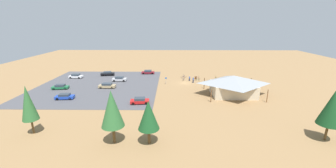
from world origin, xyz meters
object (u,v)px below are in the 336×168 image
object	(u,v)px
pine_center	(148,115)
bicycle_red_near_sign	(198,77)
bike_pavilion	(233,84)
visitor_near_lot	(190,78)
bicycle_white_edge_south	(219,79)
car_maroon_inner_stall	(148,72)
pine_mideast	(28,103)
visitor_crossing_yard	(193,80)
car_white_end_stall	(76,76)
bicycle_yellow_yard_right	(216,78)
trash_bin	(196,78)
bicycle_silver_by_bin	(184,76)
car_green_aisle_side	(60,87)
pine_far_east	(112,109)
bicycle_teal_trailside	(230,81)
bicycle_green_lone_east	(197,80)
pine_far_west	(332,108)
car_red_second_row	(140,101)
car_blue_front_row	(65,96)
lot_sign	(166,80)
bicycle_purple_mid_cluster	(183,77)
car_silver_mid_lot	(119,79)
bicycle_blue_lone_west	(184,79)
car_tan_back_corner	(107,86)
car_black_far_end	(108,74)

from	to	relation	value
pine_center	bicycle_red_near_sign	distance (m)	40.92
bike_pavilion	visitor_near_lot	distance (m)	16.70
bicycle_white_edge_south	car_maroon_inner_stall	bearing A→B (deg)	-20.41
pine_mideast	visitor_crossing_yard	bearing A→B (deg)	-133.64
pine_center	car_white_end_stall	xyz separation A→B (m)	(28.18, -38.76, -3.93)
bicycle_yellow_yard_right	car_white_end_stall	world-z (taller)	car_white_end_stall
trash_bin	visitor_near_lot	size ratio (longest dim) A/B	0.56
bike_pavilion	bicycle_silver_by_bin	distance (m)	21.83
bicycle_yellow_yard_right	bicycle_white_edge_south	distance (m)	2.08
car_green_aisle_side	pine_far_east	bearing A→B (deg)	129.46
bicycle_silver_by_bin	bicycle_teal_trailside	distance (m)	15.39
pine_far_east	bicycle_green_lone_east	size ratio (longest dim) A/B	5.30
pine_far_west	bicycle_white_edge_south	xyz separation A→B (m)	(8.83, -35.08, -5.07)
car_white_end_stall	car_maroon_inner_stall	distance (m)	24.13
car_red_second_row	visitor_crossing_yard	xyz separation A→B (m)	(-13.89, -17.57, 0.22)
pine_far_east	bicycle_red_near_sign	world-z (taller)	pine_far_east
car_white_end_stall	visitor_near_lot	world-z (taller)	visitor_near_lot
pine_far_west	car_blue_front_row	size ratio (longest dim) A/B	1.87
lot_sign	bicycle_green_lone_east	world-z (taller)	lot_sign
car_white_end_stall	car_red_second_row	distance (m)	33.23
lot_sign	bicycle_purple_mid_cluster	xyz separation A→B (m)	(-5.66, -7.30, -1.04)
bicycle_white_edge_south	car_red_second_row	xyz separation A→B (m)	(22.40, 20.12, 0.36)
pine_far_east	bicycle_yellow_yard_right	distance (m)	45.10
bike_pavilion	visitor_crossing_yard	world-z (taller)	bike_pavilion
car_silver_mid_lot	pine_mideast	bearing A→B (deg)	78.38
bicycle_blue_lone_west	bicycle_purple_mid_cluster	xyz separation A→B (m)	(-0.13, -2.84, 0.02)
trash_bin	bicycle_red_near_sign	size ratio (longest dim) A/B	0.62
visitor_near_lot	car_maroon_inner_stall	bearing A→B (deg)	-33.11
visitor_near_lot	pine_far_east	bearing A→B (deg)	67.87
pine_far_west	pine_mideast	xyz separation A→B (m)	(47.00, -1.43, -0.07)
trash_bin	car_maroon_inner_stall	size ratio (longest dim) A/B	0.20
car_green_aisle_side	visitor_near_lot	world-z (taller)	visitor_near_lot
car_tan_back_corner	visitor_near_lot	size ratio (longest dim) A/B	2.89
bicycle_blue_lone_west	car_maroon_inner_stall	distance (m)	15.01
car_maroon_inner_stall	lot_sign	bearing A→B (deg)	117.22
bicycle_red_near_sign	bicycle_green_lone_east	bearing A→B (deg)	81.13
bike_pavilion	trash_bin	size ratio (longest dim) A/B	14.78
bicycle_blue_lone_west	car_silver_mid_lot	xyz separation A→B (m)	(20.20, 1.35, 0.40)
lot_sign	bicycle_white_edge_south	size ratio (longest dim) A/B	1.39
lot_sign	car_white_end_stall	distance (m)	30.76
pine_far_east	visitor_crossing_yard	bearing A→B (deg)	-114.72
car_tan_back_corner	car_blue_front_row	bearing A→B (deg)	50.28
lot_sign	car_red_second_row	xyz separation A→B (m)	(5.57, 15.79, -0.68)
pine_center	bicycle_blue_lone_west	size ratio (longest dim) A/B	4.21
bicycle_green_lone_east	bicycle_purple_mid_cluster	bearing A→B (deg)	-39.37
pine_far_east	bicycle_blue_lone_west	world-z (taller)	pine_far_east
car_black_far_end	pine_far_west	bearing A→B (deg)	138.35
bicycle_silver_by_bin	bicycle_blue_lone_west	size ratio (longest dim) A/B	1.01
pine_far_east	pine_mideast	world-z (taller)	pine_far_east
car_red_second_row	bicycle_teal_trailside	bearing A→B (deg)	-144.59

